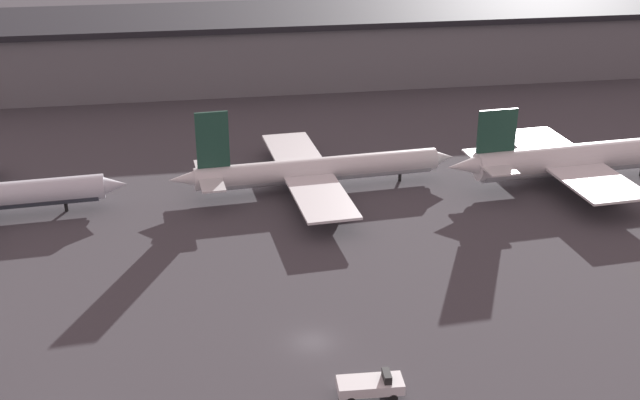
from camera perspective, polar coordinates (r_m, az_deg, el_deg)
The scene contains 5 objects.
ground at distance 84.16m, azimuth -0.52°, elevation -10.06°, with size 600.00×600.00×0.00m, color #423F44.
terminal_building at distance 176.38m, azimuth -5.85°, elevation 10.80°, with size 257.84×30.13×14.26m.
airplane_1 at distance 118.45m, azimuth -0.42°, elevation 2.15°, with size 43.32×34.99×13.08m.
airplane_2 at distance 126.38m, azimuth 17.68°, elevation 2.77°, with size 41.18×30.94×12.56m.
service_vehicle_3 at distance 76.39m, azimuth 3.65°, elevation -13.03°, with size 6.26×2.83×2.55m.
Camera 1 is at (-10.75, -68.87, 47.17)m, focal length 45.00 mm.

